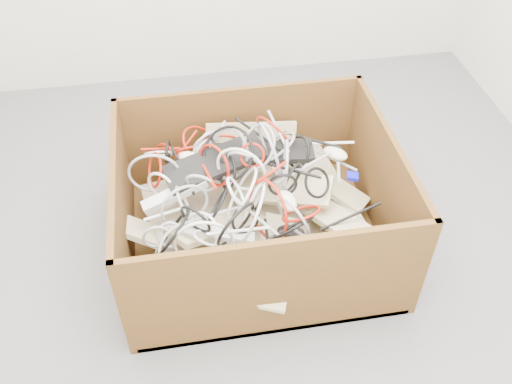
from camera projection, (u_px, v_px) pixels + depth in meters
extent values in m
plane|color=#5A5A5D|center=(271.00, 251.00, 2.49)|extent=(3.00, 3.00, 0.00)
cube|color=#422710|center=(257.00, 242.00, 2.51)|extent=(1.12, 0.93, 0.03)
cube|color=#422710|center=(241.00, 135.00, 2.66)|extent=(1.12, 0.02, 0.53)
cube|color=#422710|center=(278.00, 290.00, 2.02)|extent=(1.12, 0.03, 0.53)
cube|color=#422710|center=(383.00, 187.00, 2.40)|extent=(0.03, 0.88, 0.53)
cube|color=#422710|center=(123.00, 218.00, 2.27)|extent=(0.02, 0.88, 0.53)
cube|color=tan|center=(256.00, 228.00, 2.47)|extent=(0.98, 0.85, 0.18)
cube|color=tan|center=(237.00, 229.00, 2.36)|extent=(0.70, 0.63, 0.19)
cube|color=beige|center=(209.00, 193.00, 2.52)|extent=(0.43, 0.21, 0.15)
cube|color=beige|center=(326.00, 181.00, 2.55)|extent=(0.39, 0.39, 0.16)
cube|color=beige|center=(275.00, 261.00, 2.17)|extent=(0.29, 0.44, 0.10)
cube|color=beige|center=(168.00, 241.00, 2.27)|extent=(0.41, 0.28, 0.20)
cube|color=beige|center=(341.00, 223.00, 2.25)|extent=(0.28, 0.42, 0.17)
cube|color=beige|center=(251.00, 138.00, 2.56)|extent=(0.43, 0.08, 0.19)
cube|color=beige|center=(217.00, 226.00, 2.21)|extent=(0.42, 0.33, 0.18)
cube|color=beige|center=(282.00, 189.00, 2.35)|extent=(0.43, 0.31, 0.13)
cube|color=black|center=(264.00, 153.00, 2.34)|extent=(0.43, 0.20, 0.05)
cube|color=black|center=(215.00, 163.00, 2.25)|extent=(0.44, 0.25, 0.09)
ellipsoid|color=beige|center=(163.00, 203.00, 2.24)|extent=(0.13, 0.10, 0.04)
ellipsoid|color=beige|center=(335.00, 153.00, 2.42)|extent=(0.13, 0.13, 0.04)
ellipsoid|color=beige|center=(249.00, 252.00, 2.06)|extent=(0.12, 0.08, 0.04)
ellipsoid|color=beige|center=(287.00, 201.00, 2.10)|extent=(0.08, 0.12, 0.04)
ellipsoid|color=beige|center=(191.00, 159.00, 2.29)|extent=(0.13, 0.12, 0.04)
ellipsoid|color=black|center=(291.00, 232.00, 2.19)|extent=(0.13, 0.11, 0.04)
ellipsoid|color=beige|center=(181.00, 171.00, 2.32)|extent=(0.10, 0.13, 0.04)
cube|color=silver|center=(175.00, 194.00, 2.21)|extent=(0.27, 0.10, 0.11)
cube|color=silver|center=(218.00, 235.00, 2.11)|extent=(0.28, 0.11, 0.09)
cube|color=#0C0DB4|center=(353.00, 176.00, 2.29)|extent=(0.06, 0.05, 0.03)
torus|color=black|center=(217.00, 161.00, 2.34)|extent=(0.08, 0.30, 0.30)
torus|color=#9A9B9F|center=(244.00, 162.00, 2.24)|extent=(0.14, 0.13, 0.17)
torus|color=#9A9B9F|center=(185.00, 205.00, 2.15)|extent=(0.08, 0.22, 0.21)
torus|color=#9E1A0B|center=(155.00, 170.00, 2.27)|extent=(0.09, 0.21, 0.20)
torus|color=#9E1A0B|center=(270.00, 173.00, 2.15)|extent=(0.22, 0.15, 0.21)
torus|color=#9A9B9F|center=(258.00, 147.00, 2.22)|extent=(0.17, 0.26, 0.21)
torus|color=silver|center=(253.00, 211.00, 2.12)|extent=(0.15, 0.33, 0.32)
torus|color=#9A9B9F|center=(157.00, 237.00, 2.08)|extent=(0.15, 0.03, 0.15)
torus|color=#9A9B9F|center=(170.00, 235.00, 2.08)|extent=(0.12, 0.08, 0.10)
torus|color=silver|center=(200.00, 235.00, 2.06)|extent=(0.16, 0.19, 0.20)
torus|color=#9E1A0B|center=(268.00, 210.00, 2.10)|extent=(0.12, 0.31, 0.32)
torus|color=silver|center=(160.00, 154.00, 2.44)|extent=(0.20, 0.14, 0.15)
torus|color=#9A9B9F|center=(185.00, 206.00, 2.16)|extent=(0.27, 0.10, 0.28)
torus|color=#9A9B9F|center=(201.00, 147.00, 2.40)|extent=(0.11, 0.19, 0.20)
torus|color=#9E1A0B|center=(301.00, 214.00, 2.10)|extent=(0.21, 0.19, 0.12)
torus|color=black|center=(298.00, 152.00, 2.33)|extent=(0.11, 0.15, 0.14)
torus|color=#9A9B9F|center=(230.00, 151.00, 2.28)|extent=(0.17, 0.24, 0.26)
torus|color=#9A9B9F|center=(293.00, 218.00, 2.08)|extent=(0.13, 0.22, 0.24)
torus|color=black|center=(195.00, 219.00, 2.04)|extent=(0.12, 0.12, 0.14)
torus|color=black|center=(246.00, 219.00, 2.11)|extent=(0.15, 0.09, 0.16)
torus|color=#9A9B9F|center=(154.00, 174.00, 2.26)|extent=(0.30, 0.04, 0.30)
torus|color=#9A9B9F|center=(200.00, 183.00, 2.17)|extent=(0.16, 0.08, 0.16)
torus|color=black|center=(218.00, 205.00, 2.10)|extent=(0.11, 0.20, 0.19)
torus|color=#9E1A0B|center=(218.00, 143.00, 2.42)|extent=(0.25, 0.13, 0.22)
torus|color=black|center=(283.00, 185.00, 2.11)|extent=(0.15, 0.03, 0.15)
torus|color=silver|center=(205.00, 148.00, 2.37)|extent=(0.12, 0.10, 0.14)
torus|color=silver|center=(206.00, 238.00, 2.04)|extent=(0.13, 0.13, 0.08)
torus|color=silver|center=(236.00, 192.00, 2.07)|extent=(0.09, 0.17, 0.15)
torus|color=black|center=(236.00, 225.00, 2.05)|extent=(0.23, 0.19, 0.28)
torus|color=black|center=(173.00, 233.00, 2.09)|extent=(0.20, 0.21, 0.23)
torus|color=black|center=(228.00, 154.00, 2.22)|extent=(0.26, 0.28, 0.21)
torus|color=#9A9B9F|center=(269.00, 150.00, 2.19)|extent=(0.09, 0.28, 0.27)
torus|color=silver|center=(204.00, 243.00, 2.04)|extent=(0.26, 0.04, 0.26)
torus|color=#9A9B9F|center=(217.00, 138.00, 2.41)|extent=(0.13, 0.20, 0.21)
torus|color=silver|center=(242.00, 193.00, 2.16)|extent=(0.17, 0.24, 0.25)
torus|color=#9E1A0B|center=(171.00, 168.00, 2.43)|extent=(0.15, 0.26, 0.29)
torus|color=#9A9B9F|center=(256.00, 197.00, 2.10)|extent=(0.10, 0.11, 0.14)
torus|color=#9E1A0B|center=(252.00, 155.00, 2.20)|extent=(0.14, 0.09, 0.13)
torus|color=#9A9B9F|center=(285.00, 166.00, 2.19)|extent=(0.07, 0.28, 0.29)
torus|color=#9A9B9F|center=(207.00, 141.00, 2.36)|extent=(0.14, 0.13, 0.16)
torus|color=black|center=(228.00, 172.00, 2.26)|extent=(0.07, 0.20, 0.20)
torus|color=#9E1A0B|center=(188.00, 152.00, 2.44)|extent=(0.19, 0.12, 0.16)
torus|color=black|center=(168.00, 152.00, 2.40)|extent=(0.04, 0.15, 0.15)
torus|color=black|center=(292.00, 227.00, 2.10)|extent=(0.21, 0.20, 0.17)
torus|color=black|center=(317.00, 183.00, 2.22)|extent=(0.16, 0.11, 0.15)
torus|color=silver|center=(241.00, 170.00, 2.18)|extent=(0.23, 0.15, 0.27)
torus|color=#9A9B9F|center=(272.00, 149.00, 2.38)|extent=(0.23, 0.28, 0.21)
torus|color=#9E1A0B|center=(214.00, 165.00, 2.23)|extent=(0.15, 0.16, 0.21)
torus|color=#9E1A0B|center=(274.00, 134.00, 2.47)|extent=(0.19, 0.24, 0.27)
torus|color=#9E1A0B|center=(203.00, 146.00, 2.47)|extent=(0.20, 0.21, 0.18)
torus|color=black|center=(293.00, 177.00, 2.18)|extent=(0.13, 0.14, 0.18)
torus|color=#9A9B9F|center=(190.00, 253.00, 2.04)|extent=(0.33, 0.29, 0.18)
torus|color=silver|center=(162.00, 187.00, 2.24)|extent=(0.15, 0.13, 0.19)
cylinder|color=silver|center=(162.00, 214.00, 2.13)|extent=(0.14, 0.05, 0.02)
cylinder|color=black|center=(295.00, 171.00, 2.19)|extent=(0.18, 0.13, 0.02)
cylinder|color=black|center=(351.00, 216.00, 2.21)|extent=(0.26, 0.08, 0.06)
cylinder|color=black|center=(281.00, 145.00, 2.39)|extent=(0.16, 0.05, 0.01)
cylinder|color=silver|center=(180.00, 183.00, 2.26)|extent=(0.13, 0.13, 0.02)
cylinder|color=black|center=(297.00, 152.00, 2.34)|extent=(0.13, 0.07, 0.05)
cylinder|color=black|center=(294.00, 143.00, 2.48)|extent=(0.12, 0.12, 0.05)
cylinder|color=#9E1A0B|center=(207.00, 173.00, 2.19)|extent=(0.06, 0.24, 0.05)
cylinder|color=#9A9B9F|center=(257.00, 217.00, 2.08)|extent=(0.15, 0.17, 0.07)
cylinder|color=black|center=(258.00, 134.00, 2.34)|extent=(0.16, 0.24, 0.03)
cylinder|color=#9A9B9F|center=(183.00, 231.00, 2.07)|extent=(0.12, 0.09, 0.02)
cylinder|color=silver|center=(238.00, 231.00, 2.02)|extent=(0.24, 0.05, 0.06)
cylinder|color=silver|center=(327.00, 143.00, 2.44)|extent=(0.23, 0.09, 0.05)
cylinder|color=#9A9B9F|center=(304.00, 168.00, 2.22)|extent=(0.26, 0.16, 0.02)
cylinder|color=#9A9B9F|center=(337.00, 161.00, 2.46)|extent=(0.15, 0.15, 0.02)
cylinder|color=#9A9B9F|center=(279.00, 133.00, 2.37)|extent=(0.07, 0.25, 0.08)
cylinder|color=black|center=(267.00, 238.00, 2.07)|extent=(0.03, 0.19, 0.02)
cylinder|color=black|center=(182.00, 170.00, 2.28)|extent=(0.08, 0.27, 0.04)
cylinder|color=black|center=(312.00, 140.00, 2.45)|extent=(0.23, 0.15, 0.03)
cylinder|color=#9E1A0B|center=(161.00, 149.00, 2.44)|extent=(0.17, 0.02, 0.03)
cylinder|color=#9E1A0B|center=(187.00, 144.00, 2.46)|extent=(0.11, 0.12, 0.06)
cylinder|color=black|center=(291.00, 226.00, 2.08)|extent=(0.20, 0.09, 0.05)
cylinder|color=#9A9B9F|center=(214.00, 215.00, 2.12)|extent=(0.23, 0.08, 0.03)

